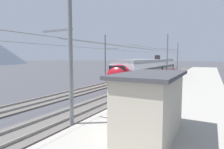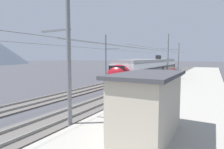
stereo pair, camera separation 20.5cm
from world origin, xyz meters
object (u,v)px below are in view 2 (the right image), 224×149
(catenary_mast_west, at_px, (67,61))
(catenary_mast_mid, at_px, (167,57))
(passenger_walking, at_px, (139,92))
(platform_sign, at_px, (153,81))
(handbag_near_sign, at_px, (151,97))
(platform_shelter, at_px, (148,105))
(handbag_beside_passenger, at_px, (138,100))
(catenary_mast_far_side, at_px, (107,57))
(train_near_platform, at_px, (151,69))
(catenary_mast_east, at_px, (178,59))
(potted_plant_platform_edge, at_px, (161,86))
(train_far_track, at_px, (154,65))

(catenary_mast_west, distance_m, catenary_mast_mid, 24.74)
(passenger_walking, bearing_deg, catenary_mast_west, 163.28)
(platform_sign, xyz_separation_m, handbag_near_sign, (-0.36, -0.01, -1.39))
(platform_sign, distance_m, platform_shelter, 9.02)
(catenary_mast_mid, relative_size, handbag_beside_passenger, 106.31)
(catenary_mast_west, xyz_separation_m, platform_sign, (9.12, -2.20, -2.03))
(catenary_mast_far_side, distance_m, handbag_beside_passenger, 17.21)
(catenary_mast_mid, relative_size, passenger_walking, 27.99)
(catenary_mast_far_side, bearing_deg, train_near_platform, -77.03)
(catenary_mast_far_side, bearing_deg, passenger_walking, -140.76)
(platform_shelter, bearing_deg, catenary_mast_far_side, 35.17)
(catenary_mast_far_side, bearing_deg, platform_sign, -133.50)
(catenary_mast_east, distance_m, potted_plant_platform_edge, 22.01)
(train_far_track, xyz_separation_m, catenary_mast_east, (-5.68, -6.90, 1.64))
(train_near_platform, xyz_separation_m, catenary_mast_mid, (3.21, -1.75, 1.97))
(train_far_track, bearing_deg, potted_plant_platform_edge, -162.37)
(passenger_walking, distance_m, handbag_near_sign, 2.55)
(train_near_platform, bearing_deg, train_far_track, 14.76)
(platform_sign, bearing_deg, platform_shelter, -164.62)
(catenary_mast_west, bearing_deg, train_far_track, 9.53)
(catenary_mast_west, relative_size, handbag_beside_passenger, 106.31)
(catenary_mast_east, relative_size, platform_shelter, 9.62)
(train_near_platform, distance_m, catenary_mast_mid, 4.15)
(platform_sign, distance_m, passenger_walking, 2.83)
(handbag_beside_passenger, bearing_deg, platform_sign, -14.02)
(catenary_mast_mid, xyz_separation_m, passenger_walking, (-18.38, -1.90, -2.86))
(catenary_mast_east, height_order, potted_plant_platform_edge, catenary_mast_east)
(catenary_mast_mid, bearing_deg, catenary_mast_west, 179.98)
(passenger_walking, relative_size, platform_shelter, 0.34)
(passenger_walking, relative_size, handbag_beside_passenger, 3.80)
(potted_plant_platform_edge, bearing_deg, platform_sign, -175.07)
(handbag_beside_passenger, distance_m, platform_shelter, 7.23)
(train_far_track, distance_m, handbag_near_sign, 33.68)
(catenary_mast_mid, height_order, potted_plant_platform_edge, catenary_mast_mid)
(catenary_mast_far_side, height_order, handbag_beside_passenger, catenary_mast_far_side)
(train_far_track, height_order, catenary_mast_east, catenary_mast_east)
(train_near_platform, height_order, train_far_track, same)
(platform_sign, xyz_separation_m, handbag_beside_passenger, (-2.25, 0.56, -1.35))
(catenary_mast_east, relative_size, potted_plant_platform_edge, 64.28)
(platform_sign, bearing_deg, catenary_mast_east, 4.78)
(catenary_mast_west, distance_m, potted_plant_platform_edge, 14.19)
(platform_sign, height_order, handbag_near_sign, platform_sign)
(train_far_track, bearing_deg, catenary_mast_mid, -157.13)
(train_far_track, distance_m, catenary_mast_far_side, 21.50)
(passenger_walking, distance_m, platform_shelter, 6.54)
(train_far_track, relative_size, catenary_mast_far_side, 0.73)
(catenary_mast_mid, xyz_separation_m, catenary_mast_east, (10.71, 0.01, -0.32))
(passenger_walking, xyz_separation_m, platform_shelter, (-5.94, -2.68, 0.60))
(train_far_track, xyz_separation_m, catenary_mast_west, (-41.14, -6.91, 1.70))
(train_near_platform, distance_m, platform_shelter, 22.04)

